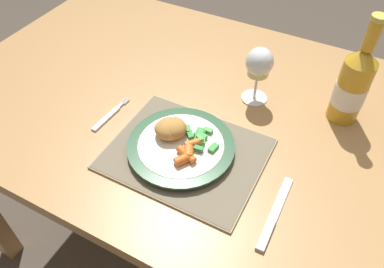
{
  "coord_description": "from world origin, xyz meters",
  "views": [
    {
      "loc": [
        0.22,
        -0.65,
        1.39
      ],
      "look_at": [
        -0.05,
        -0.14,
        0.78
      ],
      "focal_mm": 35.0,
      "sensor_mm": 36.0,
      "label": 1
    }
  ],
  "objects_px": {
    "dining_table": "(233,139)",
    "fork": "(109,116)",
    "table_knife": "(273,219)",
    "wine_glass": "(259,65)",
    "bottle": "(353,85)",
    "dinner_plate": "(181,146)"
  },
  "relations": [
    {
      "from": "dining_table",
      "to": "fork",
      "type": "bearing_deg",
      "value": -151.77
    },
    {
      "from": "dining_table",
      "to": "table_knife",
      "type": "distance_m",
      "value": 0.31
    },
    {
      "from": "fork",
      "to": "table_knife",
      "type": "relative_size",
      "value": 0.73
    },
    {
      "from": "wine_glass",
      "to": "bottle",
      "type": "relative_size",
      "value": 0.56
    },
    {
      "from": "dinner_plate",
      "to": "fork",
      "type": "bearing_deg",
      "value": 175.99
    },
    {
      "from": "dining_table",
      "to": "dinner_plate",
      "type": "distance_m",
      "value": 0.2
    },
    {
      "from": "table_knife",
      "to": "bottle",
      "type": "xyz_separation_m",
      "value": [
        0.05,
        0.36,
        0.1
      ]
    },
    {
      "from": "fork",
      "to": "bottle",
      "type": "bearing_deg",
      "value": 28.18
    },
    {
      "from": "dining_table",
      "to": "table_knife",
      "type": "height_order",
      "value": "table_knife"
    },
    {
      "from": "dining_table",
      "to": "bottle",
      "type": "xyz_separation_m",
      "value": [
        0.23,
        0.12,
        0.18
      ]
    },
    {
      "from": "dinner_plate",
      "to": "wine_glass",
      "type": "bearing_deg",
      "value": 72.34
    },
    {
      "from": "fork",
      "to": "table_knife",
      "type": "height_order",
      "value": "table_knife"
    },
    {
      "from": "wine_glass",
      "to": "fork",
      "type": "bearing_deg",
      "value": -141.31
    },
    {
      "from": "table_knife",
      "to": "wine_glass",
      "type": "height_order",
      "value": "wine_glass"
    },
    {
      "from": "fork",
      "to": "bottle",
      "type": "height_order",
      "value": "bottle"
    },
    {
      "from": "fork",
      "to": "bottle",
      "type": "xyz_separation_m",
      "value": [
        0.51,
        0.27,
        0.1
      ]
    },
    {
      "from": "dinner_plate",
      "to": "table_knife",
      "type": "xyz_separation_m",
      "value": [
        0.24,
        -0.07,
        -0.01
      ]
    },
    {
      "from": "dinner_plate",
      "to": "bottle",
      "type": "height_order",
      "value": "bottle"
    },
    {
      "from": "table_knife",
      "to": "wine_glass",
      "type": "distance_m",
      "value": 0.38
    },
    {
      "from": "bottle",
      "to": "table_knife",
      "type": "bearing_deg",
      "value": -98.26
    },
    {
      "from": "dinner_plate",
      "to": "table_knife",
      "type": "distance_m",
      "value": 0.26
    },
    {
      "from": "wine_glass",
      "to": "bottle",
      "type": "distance_m",
      "value": 0.22
    }
  ]
}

